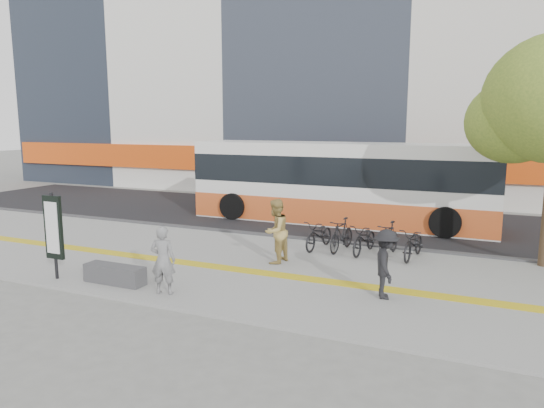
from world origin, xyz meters
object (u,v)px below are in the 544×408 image
at_px(bench, 115,274).
at_px(pedestrian_dark, 386,264).
at_px(seated_woman, 163,260).
at_px(pedestrian_tan, 276,231).
at_px(signboard, 53,229).
at_px(bus, 339,185).

xyz_separation_m(bench, pedestrian_dark, (6.27, 1.62, 0.56)).
xyz_separation_m(seated_woman, pedestrian_dark, (4.72, 1.76, -0.01)).
bearing_deg(pedestrian_tan, seated_woman, -12.20).
bearing_deg(bench, seated_woman, -5.11).
relative_size(signboard, pedestrian_dark, 1.40).
relative_size(bench, bus, 0.14).
bearing_deg(pedestrian_tan, signboard, -42.16).
relative_size(seated_woman, pedestrian_tan, 0.88).
relative_size(bus, pedestrian_tan, 6.53).
relative_size(bus, pedestrian_dark, 7.55).
height_order(bench, signboard, signboard).
distance_m(bus, seated_woman, 9.95).
xyz_separation_m(bench, seated_woman, (1.55, -0.14, 0.57)).
bearing_deg(pedestrian_dark, seated_woman, 93.39).
xyz_separation_m(signboard, pedestrian_tan, (4.50, 3.54, -0.38)).
distance_m(pedestrian_tan, pedestrian_dark, 3.73).
distance_m(signboard, pedestrian_tan, 5.74).
relative_size(pedestrian_tan, pedestrian_dark, 1.16).
relative_size(signboard, bus, 0.19).
relative_size(bench, pedestrian_tan, 0.88).
distance_m(bench, pedestrian_tan, 4.40).
bearing_deg(signboard, pedestrian_dark, 13.75).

